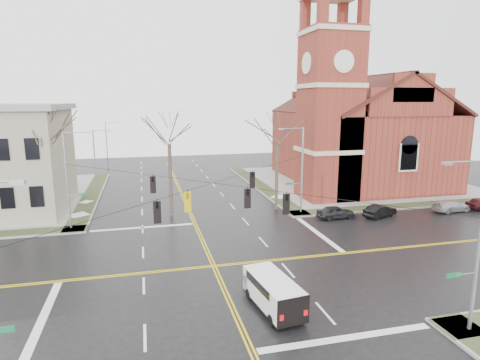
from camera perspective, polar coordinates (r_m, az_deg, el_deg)
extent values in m
plane|color=black|center=(29.97, -3.75, -12.11)|extent=(120.00, 120.00, 0.00)
cube|color=gray|center=(61.12, 15.56, -0.26)|extent=(30.00, 30.00, 0.15)
cube|color=#2B351D|center=(55.72, 3.08, -0.87)|extent=(2.00, 30.00, 0.02)
cube|color=#2B351D|center=(49.86, 23.30, -3.25)|extent=(30.00, 2.00, 0.02)
cube|color=#2B351D|center=(53.81, -20.42, -2.02)|extent=(2.00, 30.00, 0.02)
cube|color=gold|center=(29.95, -3.98, -12.12)|extent=(0.12, 100.00, 0.01)
cube|color=gold|center=(29.99, -3.52, -12.08)|extent=(0.12, 100.00, 0.01)
cube|color=gold|center=(29.86, -3.71, -12.19)|extent=(100.00, 0.12, 0.01)
cube|color=gold|center=(30.08, -3.79, -12.01)|extent=(100.00, 0.12, 0.01)
cube|color=silver|center=(22.61, 14.93, -20.86)|extent=(9.50, 0.50, 0.01)
cube|color=silver|center=(39.44, -13.70, -6.57)|extent=(9.50, 0.50, 0.01)
cube|color=silver|center=(25.77, -26.37, -17.45)|extent=(0.50, 9.50, 0.01)
cube|color=silver|center=(37.45, 11.00, -7.42)|extent=(0.50, 9.50, 0.01)
cube|color=maroon|center=(49.18, 12.52, 8.84)|extent=(6.00, 6.00, 20.00)
cube|color=beige|center=(49.73, 13.02, 19.83)|extent=(6.30, 6.30, 0.50)
cylinder|color=silver|center=(46.61, 14.56, 16.01)|extent=(2.40, 0.15, 2.40)
cylinder|color=silver|center=(48.05, 9.44, 16.06)|extent=(0.15, 2.40, 2.40)
cube|color=maroon|center=(61.72, 16.16, 4.45)|extent=(18.00, 24.00, 10.00)
cube|color=maroon|center=(52.67, 10.53, 0.51)|extent=(2.00, 5.00, 4.40)
cylinder|color=gray|center=(42.48, 8.81, 1.35)|extent=(0.20, 0.20, 9.00)
cylinder|color=gray|center=(42.51, 8.01, -0.47)|extent=(1.20, 0.06, 0.06)
cube|color=#106137|center=(42.26, 7.13, -0.52)|extent=(0.90, 0.04, 0.25)
cylinder|color=gray|center=(41.51, 7.46, 7.28)|extent=(2.40, 0.08, 0.08)
cube|color=gray|center=(41.09, 5.88, 7.21)|extent=(0.50, 0.22, 0.15)
cylinder|color=gray|center=(39.87, -23.39, -0.11)|extent=(0.20, 0.20, 9.00)
cylinder|color=gray|center=(40.04, -22.40, -1.96)|extent=(1.20, 0.06, 0.06)
cube|color=#106137|center=(39.93, -21.41, -1.92)|extent=(0.90, 0.04, 0.25)
cylinder|color=gray|center=(39.11, -22.16, 6.31)|extent=(2.40, 0.08, 0.08)
cube|color=gray|center=(38.96, -20.40, 6.34)|extent=(0.50, 0.22, 0.15)
cylinder|color=gray|center=(23.62, 30.87, -8.24)|extent=(0.20, 0.20, 9.00)
cylinder|color=gray|center=(23.67, 29.47, -11.54)|extent=(1.20, 0.06, 0.06)
cube|color=#106137|center=(23.22, 28.18, -11.85)|extent=(0.90, 0.04, 0.25)
cylinder|color=gray|center=(21.82, 29.78, 2.29)|extent=(2.40, 0.08, 0.08)
cube|color=gray|center=(21.02, 27.39, 2.09)|extent=(0.50, 0.22, 0.15)
cube|color=#106137|center=(18.65, -30.75, -17.87)|extent=(0.90, 0.04, 0.25)
cube|color=gray|center=(16.47, -29.09, -0.30)|extent=(0.50, 0.22, 0.15)
cylinder|color=black|center=(28.09, -3.91, -0.43)|extent=(23.02, 23.02, 0.03)
cylinder|color=black|center=(28.09, -3.91, -0.43)|extent=(23.02, 23.02, 0.03)
imported|color=black|center=(24.00, -11.69, -4.53)|extent=(0.21, 0.26, 1.30)
imported|color=black|center=(32.93, 1.76, 0.01)|extent=(0.21, 0.26, 1.30)
imported|color=gold|center=(26.06, -7.47, -3.12)|extent=(0.21, 0.26, 1.30)
imported|color=black|center=(31.77, -12.28, -0.67)|extent=(0.21, 0.26, 1.30)
imported|color=black|center=(25.51, 6.59, -3.42)|extent=(0.21, 0.26, 1.30)
imported|color=black|center=(26.77, 1.08, -2.64)|extent=(0.21, 0.26, 1.30)
cylinder|color=gray|center=(55.99, -19.95, 2.63)|extent=(0.16, 0.16, 8.00)
cylinder|color=gray|center=(55.48, -19.19, 6.66)|extent=(2.00, 0.07, 0.07)
cube|color=gray|center=(55.40, -18.15, 6.67)|extent=(0.45, 0.20, 0.13)
cylinder|color=gray|center=(75.75, -18.42, 4.83)|extent=(0.16, 0.16, 8.00)
cylinder|color=gray|center=(75.38, -17.85, 7.82)|extent=(2.00, 0.07, 0.07)
cube|color=gray|center=(75.32, -17.08, 7.82)|extent=(0.45, 0.20, 0.13)
cube|color=white|center=(24.00, 4.75, -15.52)|extent=(2.47, 5.01, 1.54)
cube|color=white|center=(25.72, 2.74, -14.13)|extent=(1.95, 1.05, 1.09)
cube|color=black|center=(25.77, 2.45, -12.85)|extent=(1.68, 0.33, 0.73)
cube|color=black|center=(23.92, 4.57, -14.27)|extent=(2.29, 3.48, 0.50)
cube|color=#B70C0A|center=(21.88, 5.94, -18.92)|extent=(0.22, 0.09, 0.31)
cube|color=#B70C0A|center=(22.49, 9.32, -18.12)|extent=(0.22, 0.09, 0.31)
cube|color=black|center=(24.36, 4.72, -17.17)|extent=(2.52, 5.06, 0.09)
cylinder|color=black|center=(25.32, 1.32, -15.90)|extent=(0.32, 0.68, 0.65)
cylinder|color=black|center=(25.94, 4.85, -15.24)|extent=(0.32, 0.68, 0.65)
cylinder|color=black|center=(22.79, 4.56, -19.26)|extent=(0.32, 0.68, 0.65)
cylinder|color=black|center=(23.48, 8.43, -18.37)|extent=(0.32, 0.68, 0.65)
imported|color=black|center=(42.16, 13.48, -4.47)|extent=(3.90, 1.63, 1.32)
imported|color=black|center=(44.00, 19.28, -4.16)|extent=(4.13, 2.62, 1.28)
imported|color=#BBBBBE|center=(49.22, 27.85, -3.26)|extent=(4.50, 2.18, 1.26)
cylinder|color=#3C3126|center=(43.04, -25.34, -0.38)|extent=(0.36, 0.36, 7.68)
cylinder|color=#3C3126|center=(42.05, -9.86, 0.09)|extent=(0.36, 0.36, 7.37)
cylinder|color=#3C3126|center=(43.69, 5.23, 0.44)|extent=(0.36, 0.36, 7.08)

